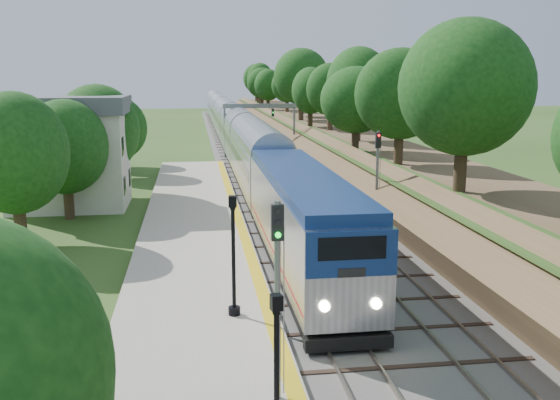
{
  "coord_description": "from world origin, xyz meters",
  "views": [
    {
      "loc": [
        -5.12,
        -16.22,
        9.59
      ],
      "look_at": [
        -0.5,
        16.8,
        2.8
      ],
      "focal_mm": 40.0,
      "sensor_mm": 36.0,
      "label": 1
    }
  ],
  "objects": [
    {
      "name": "lamppost_far",
      "position": [
        -3.71,
        6.67,
        2.49
      ],
      "size": [
        0.47,
        0.47,
        4.72
      ],
      "color": "black",
      "rests_on": "platform"
    },
    {
      "name": "signal_platform",
      "position": [
        -2.9,
        0.15,
        3.96
      ],
      "size": [
        0.34,
        0.27,
        5.83
      ],
      "color": "slate",
      "rests_on": "platform"
    },
    {
      "name": "signal_gantry",
      "position": [
        2.47,
        54.99,
        4.82
      ],
      "size": [
        8.4,
        0.38,
        6.2
      ],
      "color": "slate",
      "rests_on": "ground"
    },
    {
      "name": "platform",
      "position": [
        -5.2,
        16.0,
        0.19
      ],
      "size": [
        6.4,
        68.0,
        0.38
      ],
      "primitive_type": "cube",
      "color": "#AB9E8A",
      "rests_on": "ground"
    },
    {
      "name": "station_building",
      "position": [
        -14.0,
        30.0,
        4.09
      ],
      "size": [
        8.6,
        6.6,
        8.0
      ],
      "color": "silver",
      "rests_on": "ground"
    },
    {
      "name": "trackbed",
      "position": [
        2.0,
        60.0,
        0.07
      ],
      "size": [
        9.5,
        170.0,
        0.28
      ],
      "color": "#4C4944",
      "rests_on": "ground"
    },
    {
      "name": "yellow_stripe",
      "position": [
        -2.35,
        16.0,
        0.39
      ],
      "size": [
        0.55,
        68.0,
        0.01
      ],
      "primitive_type": "cube",
      "color": "gold",
      "rests_on": "platform"
    },
    {
      "name": "train",
      "position": [
        0.0,
        65.79,
        2.38
      ],
      "size": [
        3.18,
        127.53,
        4.68
      ],
      "color": "black",
      "rests_on": "trackbed"
    },
    {
      "name": "lamppost_mid",
      "position": [
        -3.31,
        -2.65,
        2.25
      ],
      "size": [
        0.41,
        0.41,
        4.18
      ],
      "color": "black",
      "rests_on": "platform"
    },
    {
      "name": "trees_behind_platform",
      "position": [
        -11.17,
        20.67,
        4.53
      ],
      "size": [
        7.82,
        53.32,
        7.21
      ],
      "color": "#332316",
      "rests_on": "ground"
    },
    {
      "name": "embankment",
      "position": [
        10.35,
        60.0,
        1.95
      ],
      "size": [
        10.64,
        170.0,
        11.7
      ],
      "color": "brown",
      "rests_on": "ground"
    },
    {
      "name": "signal_farside",
      "position": [
        6.2,
        20.94,
        3.79
      ],
      "size": [
        0.33,
        0.26,
        6.0
      ],
      "color": "slate",
      "rests_on": "ground"
    }
  ]
}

